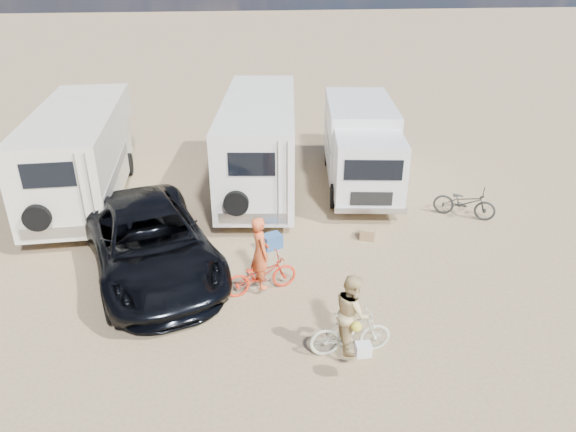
{
  "coord_description": "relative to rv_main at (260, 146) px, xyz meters",
  "views": [
    {
      "loc": [
        -0.65,
        -9.58,
        7.19
      ],
      "look_at": [
        0.77,
        2.27,
        1.3
      ],
      "focal_mm": 33.23,
      "sensor_mm": 36.0,
      "label": 1
    }
  ],
  "objects": [
    {
      "name": "box_truck",
      "position": [
        3.4,
        -0.1,
        -0.17
      ],
      "size": [
        3.03,
        6.45,
        2.68
      ],
      "primitive_type": null,
      "rotation": [
        0.0,
        0.0,
        -0.14
      ],
      "color": "silver",
      "rests_on": "ground"
    },
    {
      "name": "cooler",
      "position": [
        0.01,
        -4.14,
        -1.31
      ],
      "size": [
        0.61,
        0.54,
        0.4
      ],
      "primitive_type": "cube",
      "rotation": [
        0.0,
        0.0,
        0.42
      ],
      "color": "#2D5287",
      "rests_on": "ground"
    },
    {
      "name": "rv_main",
      "position": [
        0.0,
        0.0,
        0.0
      ],
      "size": [
        3.14,
        7.55,
        3.03
      ],
      "primitive_type": null,
      "rotation": [
        0.0,
        0.0,
        -0.12
      ],
      "color": "white",
      "rests_on": "ground"
    },
    {
      "name": "rv_left",
      "position": [
        -5.6,
        -0.35,
        -0.04
      ],
      "size": [
        2.56,
        7.14,
        2.95
      ],
      "primitive_type": null,
      "rotation": [
        0.0,
        0.0,
        0.03
      ],
      "color": "silver",
      "rests_on": "ground"
    },
    {
      "name": "crate",
      "position": [
        2.73,
        -3.93,
        -1.35
      ],
      "size": [
        0.53,
        0.53,
        0.32
      ],
      "primitive_type": "cube",
      "rotation": [
        0.0,
        0.0,
        -0.41
      ],
      "color": "#93724B",
      "rests_on": "ground"
    },
    {
      "name": "bike_parked",
      "position": [
        5.94,
        -2.92,
        -1.03
      ],
      "size": [
        1.9,
        1.45,
        0.96
      ],
      "primitive_type": "imported",
      "rotation": [
        0.0,
        0.0,
        1.06
      ],
      "color": "#242624",
      "rests_on": "ground"
    },
    {
      "name": "rider_woman",
      "position": [
        1.16,
        -8.56,
        -0.69
      ],
      "size": [
        0.65,
        0.82,
        1.65
      ],
      "primitive_type": "imported",
      "rotation": [
        0.0,
        0.0,
        1.6
      ],
      "color": "tan",
      "rests_on": "ground"
    },
    {
      "name": "rider_man",
      "position": [
        -0.44,
        -6.17,
        -0.63
      ],
      "size": [
        0.58,
        0.73,
        1.77
      ],
      "primitive_type": "imported",
      "rotation": [
        0.0,
        0.0,
        1.84
      ],
      "color": "orange",
      "rests_on": "ground"
    },
    {
      "name": "dark_suv",
      "position": [
        -3.08,
        -4.95,
        -0.68
      ],
      "size": [
        4.44,
        6.52,
        1.66
      ],
      "primitive_type": "imported",
      "rotation": [
        0.0,
        0.0,
        0.31
      ],
      "color": "black",
      "rests_on": "ground"
    },
    {
      "name": "ground",
      "position": [
        -0.41,
        -7.13,
        -1.51
      ],
      "size": [
        140.0,
        140.0,
        0.0
      ],
      "primitive_type": "plane",
      "color": "tan",
      "rests_on": "ground"
    },
    {
      "name": "bike_woman",
      "position": [
        1.16,
        -8.56,
        -1.02
      ],
      "size": [
        1.66,
        0.51,
        0.99
      ],
      "primitive_type": "imported",
      "rotation": [
        0.0,
        0.0,
        1.6
      ],
      "color": "beige",
      "rests_on": "ground"
    },
    {
      "name": "bike_man",
      "position": [
        -0.44,
        -6.17,
        -1.05
      ],
      "size": [
        1.85,
        1.05,
        0.92
      ],
      "primitive_type": "imported",
      "rotation": [
        0.0,
        0.0,
        1.84
      ],
      "color": "red",
      "rests_on": "ground"
    }
  ]
}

